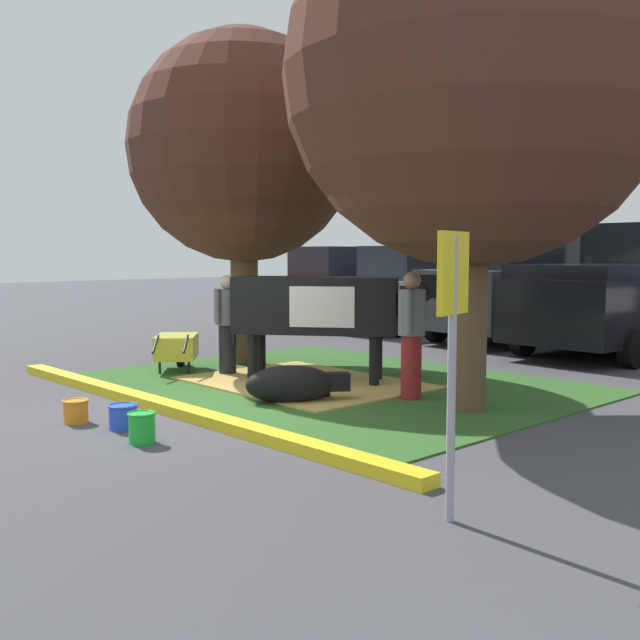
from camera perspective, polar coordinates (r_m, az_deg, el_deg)
The scene contains 20 objects.
ground_plane at distance 9.00m, azimuth -7.35°, elevation -6.73°, with size 80.00×80.00×0.00m, color #424247.
grass_island at distance 10.51m, azimuth 1.14°, elevation -4.91°, with size 6.61×5.16×0.02m, color #2D5B23.
curb_yellow at distance 8.86m, azimuth -11.73°, elevation -6.60°, with size 7.81×0.24×0.12m, color yellow.
hay_bedding at distance 10.46m, azimuth -1.21°, elevation -4.88°, with size 3.20×2.40×0.04m, color tan.
shade_tree_left at distance 12.43m, azimuth -5.96°, elevation 13.03°, with size 3.75×3.75×5.45m.
shade_tree_right at distance 8.92m, azimuth 11.90°, elevation 18.07°, with size 4.37×4.37×6.06m.
cow_holstein at distance 10.43m, azimuth 0.23°, elevation 1.07°, with size 2.71×2.21×1.56m.
calf_lying at distance 9.13m, azimuth -2.11°, elevation -5.00°, with size 1.01×1.26×0.48m.
person_handler at distance 11.24m, azimuth 7.13°, elevation -0.07°, with size 0.53×0.34×1.56m.
person_visitor_near at distance 9.31m, azimuth 7.08°, elevation -0.91°, with size 0.34×0.47×1.62m.
person_visitor_far at distance 11.19m, azimuth -7.18°, elevation -0.19°, with size 0.34×0.52×1.53m.
wheelbarrow at distance 11.76m, azimuth -11.00°, elevation -2.07°, with size 1.42×1.28×0.63m.
parking_sign at distance 5.07m, azimuth 10.20°, elevation 0.12°, with size 0.14×0.44×2.00m.
bucket_orange at distance 8.56m, azimuth -18.33°, elevation -6.65°, with size 0.29×0.29×0.26m.
bucket_blue at distance 8.12m, azimuth -14.96°, elevation -7.18°, with size 0.31×0.31×0.26m.
bucket_green at distance 7.49m, azimuth -13.58°, elevation -8.03°, with size 0.28×0.28×0.30m.
sedan_red at distance 19.61m, azimuth 1.43°, elevation 2.65°, with size 2.05×4.42×2.02m.
sedan_silver at distance 17.96m, azimuth 7.11°, elevation 2.38°, with size 2.05×4.42×2.02m.
suv_dark_grey at distance 16.19m, azimuth 14.97°, elevation 2.95°, with size 2.15×4.62×2.52m.
pickup_truck_black at distance 14.94m, azimuth 22.55°, elevation 1.96°, with size 2.26×5.42×2.42m.
Camera 1 is at (7.18, -5.11, 1.85)m, focal length 41.45 mm.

